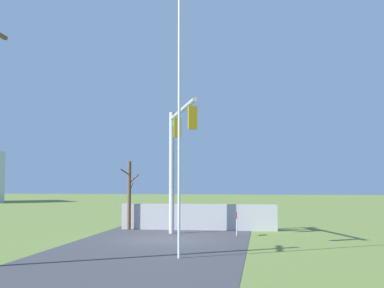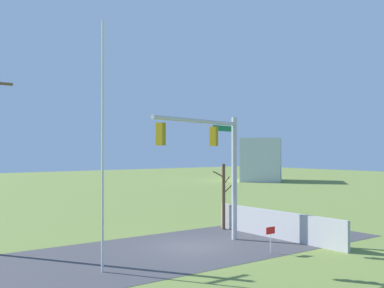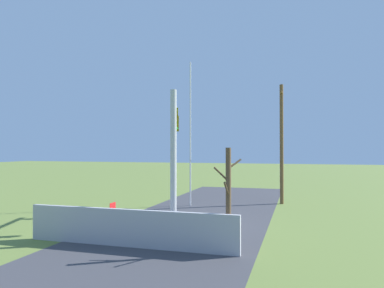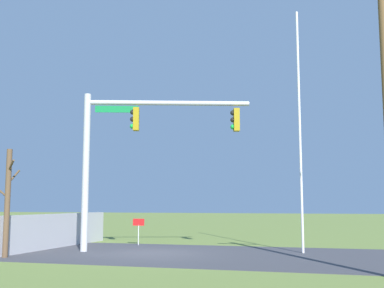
{
  "view_description": "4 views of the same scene",
  "coord_description": "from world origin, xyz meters",
  "px_view_note": "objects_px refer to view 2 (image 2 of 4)",
  "views": [
    {
      "loc": [
        -24.24,
        -4.64,
        2.81
      ],
      "look_at": [
        -0.33,
        -1.36,
        4.53
      ],
      "focal_mm": 48.03,
      "sensor_mm": 36.0,
      "label": 1
    },
    {
      "loc": [
        -13.96,
        -18.26,
        4.77
      ],
      "look_at": [
        -0.51,
        -0.51,
        5.04
      ],
      "focal_mm": 43.79,
      "sensor_mm": 36.0,
      "label": 2
    },
    {
      "loc": [
        17.73,
        5.42,
        3.85
      ],
      "look_at": [
        -1.45,
        -0.24,
        4.14
      ],
      "focal_mm": 33.62,
      "sensor_mm": 36.0,
      "label": 3
    },
    {
      "loc": [
        -6.79,
        18.15,
        1.92
      ],
      "look_at": [
        -1.35,
        -1.16,
        4.39
      ],
      "focal_mm": 45.46,
      "sensor_mm": 36.0,
      "label": 4
    }
  ],
  "objects_px": {
    "open_sign": "(271,234)",
    "bare_tree": "(224,196)",
    "flagpole": "(103,146)",
    "distant_building": "(262,160)",
    "signal_mast": "(216,154)"
  },
  "relations": [
    {
      "from": "flagpole",
      "to": "distant_building",
      "type": "distance_m",
      "value": 55.01
    },
    {
      "from": "bare_tree",
      "to": "open_sign",
      "type": "bearing_deg",
      "value": -112.56
    },
    {
      "from": "flagpole",
      "to": "bare_tree",
      "type": "relative_size",
      "value": 2.51
    },
    {
      "from": "signal_mast",
      "to": "distant_building",
      "type": "xyz_separation_m",
      "value": [
        36.54,
        32.62,
        -1.3
      ]
    },
    {
      "from": "distant_building",
      "to": "signal_mast",
      "type": "bearing_deg",
      "value": -178.83
    },
    {
      "from": "signal_mast",
      "to": "bare_tree",
      "type": "relative_size",
      "value": 1.69
    },
    {
      "from": "signal_mast",
      "to": "flagpole",
      "type": "relative_size",
      "value": 0.67
    },
    {
      "from": "open_sign",
      "to": "bare_tree",
      "type": "bearing_deg",
      "value": 67.44
    },
    {
      "from": "signal_mast",
      "to": "bare_tree",
      "type": "bearing_deg",
      "value": 44.4
    },
    {
      "from": "distant_building",
      "to": "open_sign",
      "type": "bearing_deg",
      "value": -175.74
    },
    {
      "from": "signal_mast",
      "to": "open_sign",
      "type": "height_order",
      "value": "signal_mast"
    },
    {
      "from": "open_sign",
      "to": "distant_building",
      "type": "height_order",
      "value": "distant_building"
    },
    {
      "from": "open_sign",
      "to": "signal_mast",
      "type": "bearing_deg",
      "value": 105.24
    },
    {
      "from": "flagpole",
      "to": "open_sign",
      "type": "relative_size",
      "value": 8.05
    },
    {
      "from": "signal_mast",
      "to": "open_sign",
      "type": "relative_size",
      "value": 5.43
    }
  ]
}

